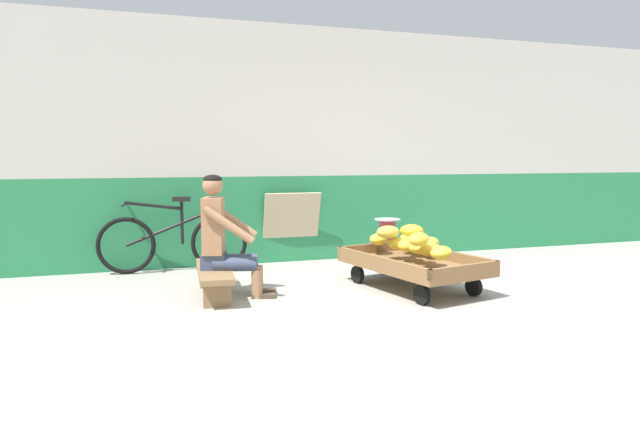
# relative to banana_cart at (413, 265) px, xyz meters

# --- Properties ---
(ground_plane) EXTENTS (80.00, 80.00, 0.00)m
(ground_plane) POSITION_rel_banana_cart_xyz_m (-0.16, -0.96, -0.24)
(ground_plane) COLOR #A39E93
(back_wall) EXTENTS (16.00, 0.30, 2.89)m
(back_wall) POSITION_rel_banana_cart_xyz_m (-0.16, 1.95, 1.20)
(back_wall) COLOR #287F4C
(back_wall) RESTS_ON ground
(banana_cart) EXTENTS (1.14, 1.59, 0.36)m
(banana_cart) POSITION_rel_banana_cart_xyz_m (0.00, 0.00, 0.00)
(banana_cart) COLOR brown
(banana_cart) RESTS_ON ground
(banana_pile) EXTENTS (0.71, 1.26, 0.26)m
(banana_pile) POSITION_rel_banana_cart_xyz_m (0.02, 0.09, 0.22)
(banana_pile) COLOR gold
(banana_pile) RESTS_ON banana_cart
(low_bench) EXTENTS (0.38, 1.12, 0.27)m
(low_bench) POSITION_rel_banana_cart_xyz_m (-1.90, 0.31, -0.04)
(low_bench) COLOR olive
(low_bench) RESTS_ON ground
(vendor_seated) EXTENTS (0.73, 0.58, 1.14)m
(vendor_seated) POSITION_rel_banana_cart_xyz_m (-1.82, 0.29, 0.33)
(vendor_seated) COLOR #9E704C
(vendor_seated) RESTS_ON ground
(plastic_crate) EXTENTS (0.36, 0.28, 0.30)m
(plastic_crate) POSITION_rel_banana_cart_xyz_m (0.17, 0.98, -0.09)
(plastic_crate) COLOR #234CA8
(plastic_crate) RESTS_ON ground
(weighing_scale) EXTENTS (0.30, 0.30, 0.29)m
(weighing_scale) POSITION_rel_banana_cart_xyz_m (0.17, 0.97, 0.21)
(weighing_scale) COLOR #28282D
(weighing_scale) RESTS_ON plastic_crate
(bicycle_near_left) EXTENTS (1.66, 0.48, 0.86)m
(bicycle_near_left) POSITION_rel_banana_cart_xyz_m (-2.20, 1.59, 0.11)
(bicycle_near_left) COLOR black
(bicycle_near_left) RESTS_ON ground
(sign_board) EXTENTS (0.70, 0.27, 0.87)m
(sign_board) POSITION_rel_banana_cart_xyz_m (-0.76, 1.78, 0.19)
(sign_board) COLOR #C6B289
(sign_board) RESTS_ON ground
(shopping_bag) EXTENTS (0.18, 0.12, 0.24)m
(shopping_bag) POSITION_rel_banana_cart_xyz_m (0.38, 0.62, -0.12)
(shopping_bag) COLOR green
(shopping_bag) RESTS_ON ground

